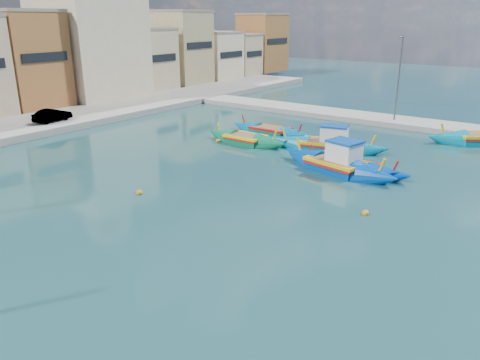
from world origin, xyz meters
TOP-DOWN VIEW (x-y plane):
  - ground at (0.00, 0.00)m, footprint 160.00×160.00m
  - east_quay at (18.00, 0.00)m, footprint 4.00×70.00m
  - north_quay at (0.00, 32.00)m, footprint 80.00×8.00m
  - north_townhouses at (6.68, 39.36)m, footprint 83.20×7.87m
  - church_block at (10.00, 40.00)m, footprint 10.00×10.00m
  - quay_street_lamp at (17.44, 6.00)m, footprint 1.18×0.16m
  - luzzu_turquoise_cabin at (5.86, 7.12)m, footprint 4.26×9.64m
  - luzzu_blue_cabin at (1.56, 4.31)m, footprint 4.21×9.54m
  - luzzu_cyan_mid at (7.49, 13.22)m, footprint 2.07×8.13m
  - luzzu_green at (3.91, 13.28)m, footprint 2.09×7.71m
  - luzzu_blue_south at (2.01, 3.53)m, footprint 2.11×8.14m
  - mooring_buoys at (1.29, 4.05)m, footprint 25.65×21.68m

SIDE VIEW (x-z plane):
  - ground at x=0.00m, z-range 0.00..0.00m
  - mooring_buoys at x=1.29m, z-range -0.10..0.26m
  - luzzu_blue_south at x=2.01m, z-range -0.92..1.41m
  - east_quay at x=18.00m, z-range 0.00..0.50m
  - luzzu_cyan_mid at x=7.49m, z-range -0.94..1.45m
  - luzzu_green at x=3.91m, z-range -0.95..1.47m
  - north_quay at x=0.00m, z-range 0.00..0.60m
  - luzzu_turquoise_cabin at x=5.86m, z-range -1.15..1.88m
  - luzzu_blue_cabin at x=1.56m, z-range -1.24..2.04m
  - quay_street_lamp at x=17.44m, z-range 0.34..8.34m
  - north_townhouses at x=6.68m, z-range -0.10..10.09m
  - church_block at x=10.00m, z-range -1.14..17.96m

